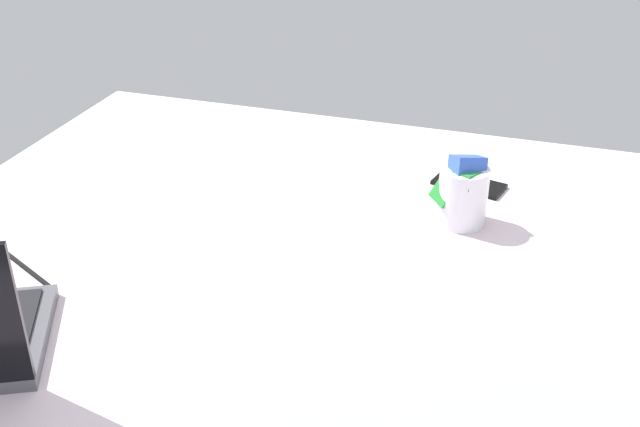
# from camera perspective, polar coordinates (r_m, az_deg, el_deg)

# --- Properties ---
(bed_mattress) EXTENTS (1.80, 1.40, 0.18)m
(bed_mattress) POSITION_cam_1_polar(r_m,az_deg,el_deg) (1.32, 4.79, -9.14)
(bed_mattress) COLOR silver
(bed_mattress) RESTS_ON ground
(snack_cup) EXTENTS (0.11, 0.09, 0.14)m
(snack_cup) POSITION_cam_1_polar(r_m,az_deg,el_deg) (1.46, 10.24, 1.46)
(snack_cup) COLOR silver
(snack_cup) RESTS_ON bed_mattress
(cell_phone) EXTENTS (0.15, 0.10, 0.01)m
(cell_phone) POSITION_cam_1_polar(r_m,az_deg,el_deg) (1.62, 10.69, 2.09)
(cell_phone) COLOR black
(cell_phone) RESTS_ON bed_mattress
(charger_cable) EXTENTS (0.15, 0.08, 0.01)m
(charger_cable) POSITION_cam_1_polar(r_m,az_deg,el_deg) (1.42, -20.55, -3.63)
(charger_cable) COLOR black
(charger_cable) RESTS_ON bed_mattress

